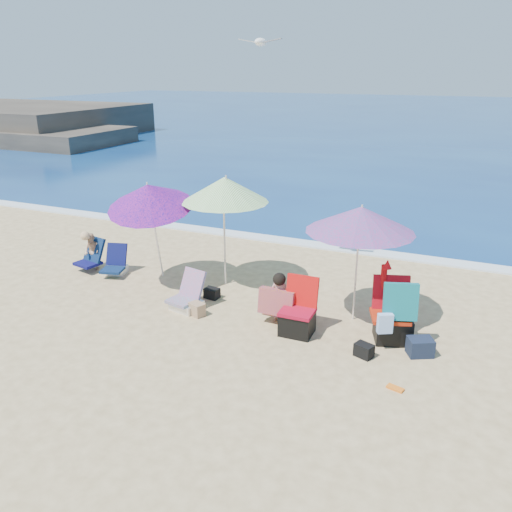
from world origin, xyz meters
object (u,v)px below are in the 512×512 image
at_px(furled_umbrella, 383,293).
at_px(camp_chair_right, 393,319).
at_px(umbrella_turquoise, 361,219).
at_px(chair_navy, 115,266).
at_px(person_center, 279,299).
at_px(chair_rainbow, 187,299).
at_px(seagull, 261,42).
at_px(person_left, 92,252).
at_px(camp_chair_left, 298,317).
at_px(umbrella_striped, 225,190).
at_px(umbrella_blue, 149,196).

relative_size(furled_umbrella, camp_chair_right, 1.22).
xyz_separation_m(umbrella_turquoise, chair_navy, (-5.37, 0.10, -1.71)).
relative_size(chair_navy, person_center, 0.81).
relative_size(chair_rainbow, person_center, 0.77).
bearing_deg(chair_rainbow, seagull, 74.57).
bearing_deg(person_left, furled_umbrella, -3.69).
bearing_deg(camp_chair_right, chair_rainbow, -175.90).
distance_m(camp_chair_left, person_left, 5.32).
xyz_separation_m(umbrella_striped, person_center, (1.62, -1.18, -1.57)).
bearing_deg(person_left, umbrella_turquoise, -1.02).
xyz_separation_m(person_left, seagull, (3.58, 1.22, 4.33)).
xyz_separation_m(umbrella_turquoise, camp_chair_right, (0.76, -0.53, -1.48)).
bearing_deg(person_center, person_left, 171.02).
bearing_deg(chair_navy, umbrella_blue, -10.86).
bearing_deg(person_center, seagull, 121.37).
distance_m(furled_umbrella, camp_chair_left, 1.49).
relative_size(chair_navy, camp_chair_right, 0.68).
relative_size(chair_rainbow, seagull, 0.85).
bearing_deg(umbrella_turquoise, camp_chair_right, -34.59).
distance_m(umbrella_turquoise, umbrella_blue, 4.18).
relative_size(umbrella_turquoise, furled_umbrella, 1.57).
bearing_deg(person_left, umbrella_striped, 7.62).
xyz_separation_m(furled_umbrella, chair_navy, (-5.90, 0.42, -0.58)).
distance_m(furled_umbrella, chair_rainbow, 3.60).
bearing_deg(camp_chair_right, person_center, -176.43).
height_order(chair_rainbow, seagull, seagull).
height_order(chair_rainbow, camp_chair_right, camp_chair_right).
xyz_separation_m(chair_rainbow, camp_chair_right, (3.77, 0.27, 0.21)).
height_order(chair_navy, person_left, person_left).
bearing_deg(person_center, umbrella_blue, 170.01).
distance_m(umbrella_striped, person_left, 3.57).
bearing_deg(umbrella_striped, camp_chair_left, -34.44).
distance_m(umbrella_turquoise, chair_rainbow, 3.54).
relative_size(person_center, person_left, 1.02).
relative_size(umbrella_striped, chair_rainbow, 3.18).
bearing_deg(chair_navy, umbrella_turquoise, -1.10).
bearing_deg(seagull, chair_rainbow, -105.43).
distance_m(camp_chair_left, camp_chair_right, 1.58).
bearing_deg(umbrella_blue, chair_navy, 169.14).
bearing_deg(umbrella_turquoise, person_center, -151.75).
relative_size(umbrella_blue, camp_chair_left, 2.40).
height_order(umbrella_blue, person_left, umbrella_blue).
bearing_deg(umbrella_striped, umbrella_turquoise, -10.60).
bearing_deg(umbrella_turquoise, chair_rainbow, -165.15).
bearing_deg(seagull, umbrella_blue, -140.41).
height_order(umbrella_turquoise, chair_rainbow, umbrella_turquoise).
distance_m(umbrella_blue, camp_chair_left, 3.85).
xyz_separation_m(umbrella_striped, seagull, (0.42, 0.80, 2.72)).
bearing_deg(person_center, chair_navy, 169.76).
distance_m(umbrella_striped, seagull, 2.87).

